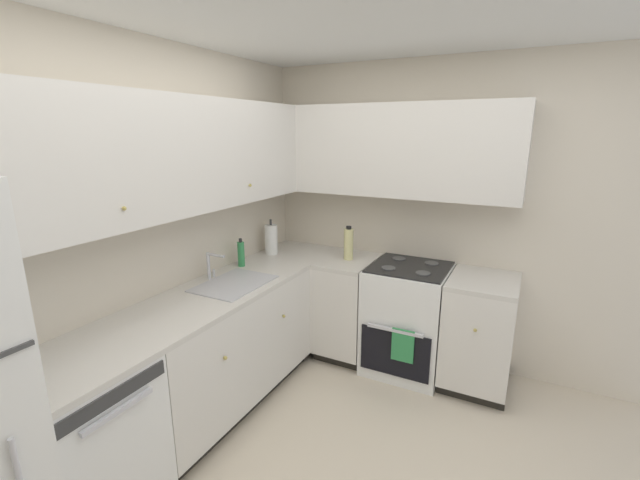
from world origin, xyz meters
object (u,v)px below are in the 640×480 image
object	(u,v)px
dishwasher	(83,445)
paper_towel_roll	(271,239)
soap_bottle	(241,254)
oven_range	(407,317)
oil_bottle	(349,244)

from	to	relation	value
dishwasher	paper_towel_roll	bearing A→B (deg)	4.70
dishwasher	soap_bottle	size ratio (longest dim) A/B	3.71
oven_range	paper_towel_roll	size ratio (longest dim) A/B	3.22
dishwasher	paper_towel_roll	world-z (taller)	paper_towel_roll
dishwasher	oil_bottle	distance (m)	2.26
oven_range	soap_bottle	size ratio (longest dim) A/B	4.51
dishwasher	oven_range	world-z (taller)	oven_range
oven_range	oil_bottle	world-z (taller)	oil_bottle
dishwasher	oil_bottle	world-z (taller)	oil_bottle
paper_towel_roll	oil_bottle	bearing A→B (deg)	-76.29
dishwasher	soap_bottle	bearing A→B (deg)	6.65
soap_bottle	paper_towel_roll	bearing A→B (deg)	-2.82
dishwasher	paper_towel_roll	size ratio (longest dim) A/B	2.65
paper_towel_roll	dishwasher	bearing A→B (deg)	-175.30
oven_range	oil_bottle	bearing A→B (deg)	91.98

